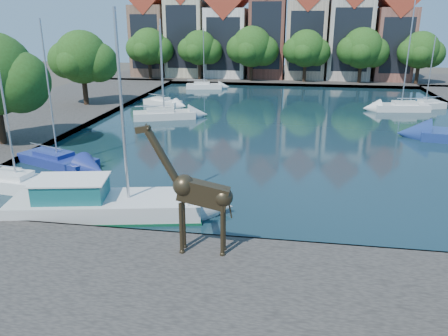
# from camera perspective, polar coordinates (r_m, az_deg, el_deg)

# --- Properties ---
(ground) EXTENTS (160.00, 160.00, 0.00)m
(ground) POSITION_cam_1_polar(r_m,az_deg,el_deg) (19.34, 6.53, -10.47)
(ground) COLOR #38332B
(ground) RESTS_ON ground
(water_basin) EXTENTS (38.00, 50.00, 0.08)m
(water_basin) POSITION_cam_1_polar(r_m,az_deg,el_deg) (41.94, 8.15, 5.76)
(water_basin) COLOR black
(water_basin) RESTS_ON ground
(far_quay) EXTENTS (60.00, 16.00, 0.50)m
(far_quay) POSITION_cam_1_polar(r_m,az_deg,el_deg) (73.45, 8.73, 11.51)
(far_quay) COLOR #44403B
(far_quay) RESTS_ON ground
(left_quay) EXTENTS (14.00, 52.00, 0.50)m
(left_quay) POSITION_cam_1_polar(r_m,az_deg,el_deg) (49.03, -22.67, 6.65)
(left_quay) COLOR #44403B
(left_quay) RESTS_ON ground
(townhouse_west_end) EXTENTS (5.44, 9.18, 14.93)m
(townhouse_west_end) POSITION_cam_1_polar(r_m,az_deg,el_deg) (76.58, -9.28, 17.12)
(townhouse_west_end) COLOR brown
(townhouse_west_end) RESTS_ON far_quay
(townhouse_west_mid) EXTENTS (5.94, 9.18, 16.79)m
(townhouse_west_mid) POSITION_cam_1_polar(r_m,az_deg,el_deg) (74.94, -4.72, 17.93)
(townhouse_west_mid) COLOR beige
(townhouse_west_mid) RESTS_ON far_quay
(townhouse_west_inner) EXTENTS (6.43, 9.18, 15.15)m
(townhouse_west_inner) POSITION_cam_1_polar(r_m,az_deg,el_deg) (73.71, 0.45, 17.29)
(townhouse_west_inner) COLOR silver
(townhouse_west_inner) RESTS_ON far_quay
(townhouse_center) EXTENTS (5.44, 9.18, 16.93)m
(townhouse_center) POSITION_cam_1_polar(r_m,az_deg,el_deg) (73.00, 5.76, 17.98)
(townhouse_center) COLOR brown
(townhouse_center) RESTS_ON far_quay
(townhouse_east_inner) EXTENTS (5.94, 9.18, 15.79)m
(townhouse_east_inner) POSITION_cam_1_polar(r_m,az_deg,el_deg) (72.89, 10.68, 17.26)
(townhouse_east_inner) COLOR tan
(townhouse_east_inner) RESTS_ON far_quay
(townhouse_east_mid) EXTENTS (6.43, 9.18, 16.65)m
(townhouse_east_mid) POSITION_cam_1_polar(r_m,az_deg,el_deg) (73.31, 16.01, 17.18)
(townhouse_east_mid) COLOR #BEB2A2
(townhouse_east_mid) RESTS_ON far_quay
(townhouse_east_end) EXTENTS (5.44, 9.18, 14.43)m
(townhouse_east_end) POSITION_cam_1_polar(r_m,az_deg,el_deg) (74.33, 21.10, 15.92)
(townhouse_east_end) COLOR brown
(townhouse_east_end) RESTS_ON far_quay
(far_tree_far_west) EXTENTS (7.28, 5.60, 7.68)m
(far_tree_far_west) POSITION_cam_1_polar(r_m,az_deg,el_deg) (71.11, -9.70, 15.22)
(far_tree_far_west) COLOR #332114
(far_tree_far_west) RESTS_ON far_quay
(far_tree_west) EXTENTS (6.76, 5.20, 7.36)m
(far_tree_west) POSITION_cam_1_polar(r_m,az_deg,el_deg) (69.02, -3.16, 15.26)
(far_tree_west) COLOR #332114
(far_tree_west) RESTS_ON far_quay
(far_tree_mid_west) EXTENTS (7.80, 6.00, 8.00)m
(far_tree_mid_west) POSITION_cam_1_polar(r_m,az_deg,el_deg) (67.79, 3.72, 15.37)
(far_tree_mid_west) COLOR #332114
(far_tree_mid_west) RESTS_ON far_quay
(far_tree_mid_east) EXTENTS (7.02, 5.40, 7.52)m
(far_tree_mid_east) POSITION_cam_1_polar(r_m,az_deg,el_deg) (67.52, 10.72, 14.94)
(far_tree_mid_east) COLOR #332114
(far_tree_mid_east) RESTS_ON far_quay
(far_tree_east) EXTENTS (7.54, 5.80, 7.84)m
(far_tree_east) POSITION_cam_1_polar(r_m,az_deg,el_deg) (68.18, 17.68, 14.53)
(far_tree_east) COLOR #332114
(far_tree_east) RESTS_ON far_quay
(far_tree_far_east) EXTENTS (6.76, 5.20, 7.36)m
(far_tree_far_east) POSITION_cam_1_polar(r_m,az_deg,el_deg) (69.77, 24.34, 13.72)
(far_tree_far_east) COLOR #332114
(far_tree_far_east) RESTS_ON far_quay
(side_tree_left_far) EXTENTS (7.28, 5.60, 7.88)m
(side_tree_left_far) POSITION_cam_1_polar(r_m,az_deg,el_deg) (50.30, -17.96, 13.40)
(side_tree_left_far) COLOR #332114
(side_tree_left_far) RESTS_ON left_quay
(giraffe_statue) EXTENTS (3.63, 0.68, 5.19)m
(giraffe_statue) POSITION_cam_1_polar(r_m,az_deg,el_deg) (17.01, -3.66, -3.23)
(giraffe_statue) COLOR #342A1A
(giraffe_statue) RESTS_ON near_quay
(motorsailer) EXTENTS (9.76, 4.53, 9.88)m
(motorsailer) POSITION_cam_1_polar(r_m,az_deg,el_deg) (22.66, -15.88, -4.20)
(motorsailer) COLOR silver
(motorsailer) RESTS_ON water_basin
(sailboat_left_a) EXTENTS (5.41, 2.49, 9.15)m
(sailboat_left_a) POSITION_cam_1_polar(r_m,az_deg,el_deg) (27.81, -25.45, -1.44)
(sailboat_left_a) COLOR white
(sailboat_left_a) RESTS_ON water_basin
(sailboat_left_b) EXTENTS (6.18, 4.08, 9.42)m
(sailboat_left_b) POSITION_cam_1_polar(r_m,az_deg,el_deg) (31.49, -20.90, 1.24)
(sailboat_left_b) COLOR navy
(sailboat_left_b) RESTS_ON water_basin
(sailboat_left_c) EXTENTS (6.36, 4.06, 9.37)m
(sailboat_left_c) POSITION_cam_1_polar(r_m,az_deg,el_deg) (43.79, -7.81, 7.11)
(sailboat_left_c) COLOR silver
(sailboat_left_c) RESTS_ON water_basin
(sailboat_left_d) EXTENTS (4.77, 3.21, 8.70)m
(sailboat_left_d) POSITION_cam_1_polar(r_m,az_deg,el_deg) (50.64, -8.00, 8.64)
(sailboat_left_d) COLOR white
(sailboat_left_d) RESTS_ON water_basin
(sailboat_left_e) EXTENTS (5.19, 2.50, 8.15)m
(sailboat_left_e) POSITION_cam_1_polar(r_m,az_deg,el_deg) (62.77, -2.61, 10.78)
(sailboat_left_e) COLOR silver
(sailboat_left_e) RESTS_ON water_basin
(sailboat_right_c) EXTENTS (5.86, 2.72, 11.14)m
(sailboat_right_c) POSITION_cam_1_polar(r_m,az_deg,el_deg) (50.83, 22.15, 7.58)
(sailboat_right_c) COLOR silver
(sailboat_right_c) RESTS_ON water_basin
(sailboat_right_d) EXTENTS (4.68, 3.22, 7.64)m
(sailboat_right_d) POSITION_cam_1_polar(r_m,az_deg,el_deg) (53.26, 24.82, 7.62)
(sailboat_right_d) COLOR silver
(sailboat_right_d) RESTS_ON water_basin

